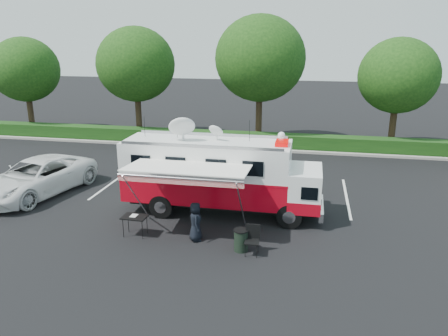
# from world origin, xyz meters

# --- Properties ---
(ground_plane) EXTENTS (120.00, 120.00, 0.00)m
(ground_plane) POSITION_xyz_m (0.00, 0.00, 0.00)
(ground_plane) COLOR black
(ground_plane) RESTS_ON ground
(back_border) EXTENTS (60.00, 6.14, 8.87)m
(back_border) POSITION_xyz_m (1.14, 12.90, 5.00)
(back_border) COLOR #9E998E
(back_border) RESTS_ON ground_plane
(stall_lines) EXTENTS (24.12, 5.50, 0.01)m
(stall_lines) POSITION_xyz_m (-0.50, 3.00, 0.00)
(stall_lines) COLOR silver
(stall_lines) RESTS_ON ground_plane
(command_truck) EXTENTS (8.50, 2.34, 4.08)m
(command_truck) POSITION_xyz_m (-0.07, -0.00, 1.75)
(command_truck) COLOR black
(command_truck) RESTS_ON ground_plane
(awning) EXTENTS (4.64, 2.41, 2.81)m
(awning) POSITION_xyz_m (-0.84, -2.43, 2.62)
(awning) COLOR white
(awning) RESTS_ON ground_plane
(white_suv) EXTENTS (4.16, 6.67, 1.72)m
(white_suv) POSITION_xyz_m (-9.30, 0.55, 0.00)
(white_suv) COLOR silver
(white_suv) RESTS_ON ground_plane
(person) EXTENTS (0.69, 0.86, 1.52)m
(person) POSITION_xyz_m (-0.43, -2.81, 0.00)
(person) COLOR black
(person) RESTS_ON ground_plane
(folding_table) EXTENTS (0.96, 0.70, 0.81)m
(folding_table) POSITION_xyz_m (-2.83, -2.88, 0.76)
(folding_table) COLOR black
(folding_table) RESTS_ON ground_plane
(folding_chair) EXTENTS (0.53, 0.55, 1.07)m
(folding_chair) POSITION_xyz_m (1.81, -3.43, 0.64)
(folding_chair) COLOR black
(folding_chair) RESTS_ON ground_plane
(trash_bin) EXTENTS (0.55, 0.55, 0.82)m
(trash_bin) POSITION_xyz_m (1.39, -3.30, 0.41)
(trash_bin) COLOR black
(trash_bin) RESTS_ON ground_plane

